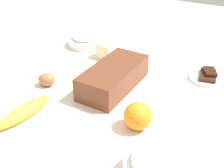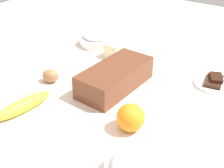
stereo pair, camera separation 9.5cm
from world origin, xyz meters
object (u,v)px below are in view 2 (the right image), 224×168
at_px(loaf_pan, 115,77).
at_px(orange_fruit, 131,118).
at_px(butter_block, 116,49).
at_px(chocolate_plate, 214,82).
at_px(sugar_bowl, 97,38).
at_px(banana, 24,105).
at_px(egg_near_butter, 50,76).

height_order(loaf_pan, orange_fruit, loaf_pan).
height_order(butter_block, chocolate_plate, butter_block).
bearing_deg(sugar_bowl, banana, -166.86).
xyz_separation_m(sugar_bowl, banana, (-0.52, -0.12, -0.01)).
bearing_deg(butter_block, banana, 177.98).
xyz_separation_m(orange_fruit, chocolate_plate, (0.37, -0.11, -0.03)).
relative_size(sugar_bowl, chocolate_plate, 1.18).
relative_size(egg_near_butter, chocolate_plate, 0.46).
distance_m(loaf_pan, egg_near_butter, 0.23).
bearing_deg(egg_near_butter, orange_fruit, -99.45).
relative_size(banana, egg_near_butter, 3.17).
bearing_deg(butter_block, loaf_pan, -146.95).
bearing_deg(butter_block, orange_fruit, -141.34).
height_order(loaf_pan, sugar_bowl, loaf_pan).
relative_size(loaf_pan, orange_fruit, 3.62).
relative_size(loaf_pan, sugar_bowl, 1.86).
height_order(banana, butter_block, butter_block).
bearing_deg(butter_block, egg_near_butter, 166.36).
distance_m(banana, orange_fruit, 0.33).
bearing_deg(loaf_pan, egg_near_butter, 117.67).
height_order(orange_fruit, egg_near_butter, orange_fruit).
bearing_deg(chocolate_plate, loaf_pan, 127.12).
bearing_deg(butter_block, chocolate_plate, -90.09).
xyz_separation_m(sugar_bowl, orange_fruit, (-0.42, -0.43, 0.01)).
height_order(loaf_pan, butter_block, loaf_pan).
distance_m(sugar_bowl, chocolate_plate, 0.55).
relative_size(banana, orange_fruit, 2.41).
height_order(loaf_pan, banana, loaf_pan).
relative_size(sugar_bowl, orange_fruit, 1.94).
relative_size(loaf_pan, chocolate_plate, 2.20).
relative_size(orange_fruit, egg_near_butter, 1.31).
bearing_deg(orange_fruit, butter_block, 38.66).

